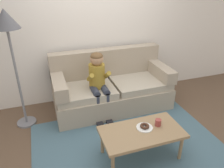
% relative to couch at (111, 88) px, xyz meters
% --- Properties ---
extents(ground, '(10.00, 10.00, 0.00)m').
position_rel_couch_xyz_m(ground, '(-0.12, -0.85, -0.35)').
color(ground, brown).
extents(wall_back, '(8.00, 0.10, 2.80)m').
position_rel_couch_xyz_m(wall_back, '(-0.12, 0.55, 1.05)').
color(wall_back, silver).
rests_on(wall_back, ground).
extents(area_rug, '(2.61, 1.84, 0.01)m').
position_rel_couch_xyz_m(area_rug, '(-0.12, -1.10, -0.35)').
color(area_rug, '#476675').
rests_on(area_rug, ground).
extents(couch, '(2.02, 0.90, 1.00)m').
position_rel_couch_xyz_m(couch, '(0.00, 0.00, 0.00)').
color(couch, tan).
rests_on(couch, ground).
extents(coffee_table, '(1.04, 0.55, 0.42)m').
position_rel_couch_xyz_m(coffee_table, '(-0.04, -1.34, 0.02)').
color(coffee_table, '#937551').
rests_on(coffee_table, ground).
extents(person_child, '(0.34, 0.58, 1.10)m').
position_rel_couch_xyz_m(person_child, '(-0.29, -0.21, 0.32)').
color(person_child, olive).
rests_on(person_child, ground).
extents(plate, '(0.21, 0.21, 0.01)m').
position_rel_couch_xyz_m(plate, '(0.02, -1.29, 0.07)').
color(plate, white).
rests_on(plate, coffee_table).
extents(donut, '(0.17, 0.17, 0.04)m').
position_rel_couch_xyz_m(donut, '(0.02, -1.29, 0.09)').
color(donut, '#422619').
rests_on(donut, plate).
extents(mug, '(0.08, 0.08, 0.09)m').
position_rel_couch_xyz_m(mug, '(0.21, -1.30, 0.11)').
color(mug, '#993D38').
rests_on(mug, coffee_table).
extents(toy_controller, '(0.23, 0.09, 0.05)m').
position_rel_couch_xyz_m(toy_controller, '(0.56, -0.82, -0.33)').
color(toy_controller, '#339E56').
rests_on(toy_controller, ground).
extents(floor_lamp, '(0.36, 0.36, 1.80)m').
position_rel_couch_xyz_m(floor_lamp, '(-1.49, -0.08, 1.15)').
color(floor_lamp, slate).
rests_on(floor_lamp, ground).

